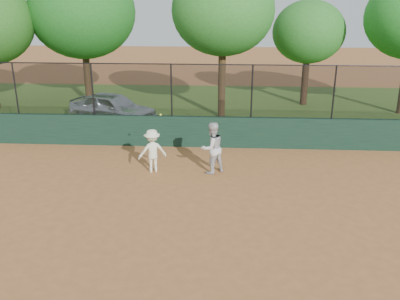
# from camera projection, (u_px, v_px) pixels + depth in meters

# --- Properties ---
(ground) EXTENTS (80.00, 80.00, 0.00)m
(ground) POSITION_uv_depth(u_px,v_px,m) (165.00, 220.00, 11.71)
(ground) COLOR #AA6737
(ground) RESTS_ON ground
(back_wall) EXTENTS (26.00, 0.20, 1.20)m
(back_wall) POSITION_uv_depth(u_px,v_px,m) (185.00, 131.00, 17.16)
(back_wall) COLOR #173323
(back_wall) RESTS_ON ground
(grass_strip) EXTENTS (36.00, 12.00, 0.01)m
(grass_strip) POSITION_uv_depth(u_px,v_px,m) (196.00, 108.00, 23.01)
(grass_strip) COLOR #37561B
(grass_strip) RESTS_ON ground
(parked_car) EXTENTS (4.43, 3.07, 1.40)m
(parked_car) POSITION_uv_depth(u_px,v_px,m) (113.00, 108.00, 20.22)
(parked_car) COLOR #B9BEC4
(parked_car) RESTS_ON ground
(player_second) EXTENTS (1.06, 1.02, 1.72)m
(player_second) POSITION_uv_depth(u_px,v_px,m) (212.00, 148.00, 14.55)
(player_second) COLOR silver
(player_second) RESTS_ON ground
(player_main) EXTENTS (1.07, 0.86, 2.11)m
(player_main) POSITION_uv_depth(u_px,v_px,m) (152.00, 151.00, 14.68)
(player_main) COLOR #EFF1CC
(player_main) RESTS_ON ground
(fence_assembly) EXTENTS (26.00, 0.06, 2.00)m
(fence_assembly) POSITION_uv_depth(u_px,v_px,m) (184.00, 90.00, 16.62)
(fence_assembly) COLOR black
(fence_assembly) RESTS_ON back_wall
(tree_1) EXTENTS (5.51, 5.01, 7.09)m
(tree_1) POSITION_uv_depth(u_px,v_px,m) (82.00, 12.00, 22.92)
(tree_1) COLOR #452E18
(tree_1) RESTS_ON ground
(tree_2) EXTENTS (4.64, 4.22, 6.90)m
(tree_2) POSITION_uv_depth(u_px,v_px,m) (223.00, 11.00, 19.88)
(tree_2) COLOR #49311A
(tree_2) RESTS_ON ground
(tree_3) EXTENTS (3.68, 3.35, 5.36)m
(tree_3) POSITION_uv_depth(u_px,v_px,m) (309.00, 32.00, 22.64)
(tree_3) COLOR #392213
(tree_3) RESTS_ON ground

